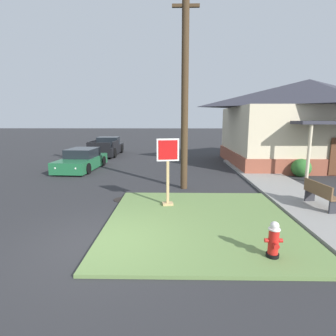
{
  "coord_description": "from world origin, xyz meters",
  "views": [
    {
      "loc": [
        1.66,
        -6.1,
        3.04
      ],
      "look_at": [
        1.5,
        2.77,
        1.4
      ],
      "focal_mm": 28.61,
      "sensor_mm": 36.0,
      "label": 1
    }
  ],
  "objects_px": {
    "manhole_cover": "(123,200)",
    "fire_hydrant": "(274,241)",
    "parked_sedan_green": "(82,160)",
    "stop_sign": "(168,173)",
    "pickup_truck_black": "(107,148)",
    "utility_pole": "(185,83)",
    "street_bench": "(320,193)"
  },
  "relations": [
    {
      "from": "manhole_cover",
      "to": "fire_hydrant",
      "type": "bearing_deg",
      "value": -46.83
    },
    {
      "from": "parked_sedan_green",
      "to": "stop_sign",
      "type": "bearing_deg",
      "value": -52.75
    },
    {
      "from": "pickup_truck_black",
      "to": "fire_hydrant",
      "type": "bearing_deg",
      "value": -65.54
    },
    {
      "from": "fire_hydrant",
      "to": "stop_sign",
      "type": "relative_size",
      "value": 0.35
    },
    {
      "from": "fire_hydrant",
      "to": "utility_pole",
      "type": "relative_size",
      "value": 0.09
    },
    {
      "from": "utility_pole",
      "to": "fire_hydrant",
      "type": "bearing_deg",
      "value": -74.61
    },
    {
      "from": "stop_sign",
      "to": "utility_pole",
      "type": "height_order",
      "value": "utility_pole"
    },
    {
      "from": "fire_hydrant",
      "to": "parked_sedan_green",
      "type": "xyz_separation_m",
      "value": [
        -7.71,
        10.57,
        0.08
      ]
    },
    {
      "from": "stop_sign",
      "to": "parked_sedan_green",
      "type": "xyz_separation_m",
      "value": [
        -5.36,
        7.05,
        -0.68
      ]
    },
    {
      "from": "fire_hydrant",
      "to": "street_bench",
      "type": "xyz_separation_m",
      "value": [
        2.75,
        3.29,
        0.13
      ]
    },
    {
      "from": "parked_sedan_green",
      "to": "utility_pole",
      "type": "bearing_deg",
      "value": -36.51
    },
    {
      "from": "stop_sign",
      "to": "pickup_truck_black",
      "type": "distance_m",
      "value": 14.6
    },
    {
      "from": "manhole_cover",
      "to": "utility_pole",
      "type": "distance_m",
      "value": 5.39
    },
    {
      "from": "manhole_cover",
      "to": "pickup_truck_black",
      "type": "relative_size",
      "value": 0.13
    },
    {
      "from": "manhole_cover",
      "to": "street_bench",
      "type": "xyz_separation_m",
      "value": [
        6.82,
        -1.05,
        0.58
      ]
    },
    {
      "from": "parked_sedan_green",
      "to": "utility_pole",
      "type": "relative_size",
      "value": 0.52
    },
    {
      "from": "stop_sign",
      "to": "utility_pole",
      "type": "bearing_deg",
      "value": 75.7
    },
    {
      "from": "fire_hydrant",
      "to": "pickup_truck_black",
      "type": "distance_m",
      "value": 18.74
    },
    {
      "from": "fire_hydrant",
      "to": "manhole_cover",
      "type": "distance_m",
      "value": 5.96
    },
    {
      "from": "fire_hydrant",
      "to": "manhole_cover",
      "type": "height_order",
      "value": "fire_hydrant"
    },
    {
      "from": "parked_sedan_green",
      "to": "pickup_truck_black",
      "type": "xyz_separation_m",
      "value": [
        -0.06,
        6.49,
        0.07
      ]
    },
    {
      "from": "manhole_cover",
      "to": "parked_sedan_green",
      "type": "relative_size",
      "value": 0.15
    },
    {
      "from": "manhole_cover",
      "to": "pickup_truck_black",
      "type": "height_order",
      "value": "pickup_truck_black"
    },
    {
      "from": "stop_sign",
      "to": "street_bench",
      "type": "relative_size",
      "value": 1.54
    },
    {
      "from": "street_bench",
      "to": "manhole_cover",
      "type": "bearing_deg",
      "value": 171.24
    },
    {
      "from": "stop_sign",
      "to": "parked_sedan_green",
      "type": "distance_m",
      "value": 8.89
    },
    {
      "from": "utility_pole",
      "to": "manhole_cover",
      "type": "bearing_deg",
      "value": -143.39
    },
    {
      "from": "street_bench",
      "to": "utility_pole",
      "type": "bearing_deg",
      "value": 147.5
    },
    {
      "from": "parked_sedan_green",
      "to": "manhole_cover",
      "type": "bearing_deg",
      "value": -59.73
    },
    {
      "from": "fire_hydrant",
      "to": "parked_sedan_green",
      "type": "bearing_deg",
      "value": 126.1
    },
    {
      "from": "parked_sedan_green",
      "to": "utility_pole",
      "type": "height_order",
      "value": "utility_pole"
    },
    {
      "from": "pickup_truck_black",
      "to": "street_bench",
      "type": "xyz_separation_m",
      "value": [
        10.51,
        -13.77,
        -0.03
      ]
    }
  ]
}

